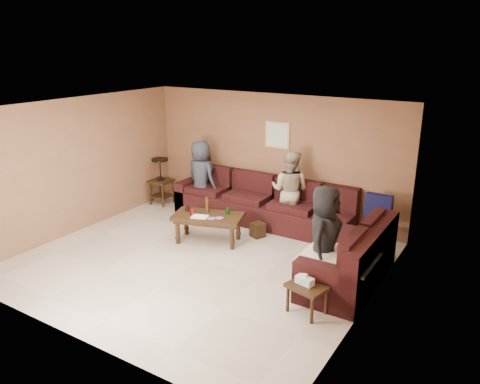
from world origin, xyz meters
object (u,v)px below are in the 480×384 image
at_px(side_table_right, 307,288).
at_px(person_left, 201,177).
at_px(coffee_table, 208,219).
at_px(person_right, 324,238).
at_px(end_table_left, 161,180).
at_px(sectional_sofa, 286,223).
at_px(person_middle, 290,190).
at_px(waste_bin, 258,230).

bearing_deg(side_table_right, person_left, 145.21).
xyz_separation_m(coffee_table, person_right, (2.38, -0.46, 0.35)).
xyz_separation_m(coffee_table, side_table_right, (2.47, -1.22, -0.07)).
height_order(coffee_table, end_table_left, end_table_left).
xyz_separation_m(sectional_sofa, coffee_table, (-1.16, -0.80, 0.11)).
bearing_deg(person_right, person_middle, 33.62).
bearing_deg(person_right, side_table_right, -178.12).
distance_m(coffee_table, waste_bin, 0.97).
bearing_deg(end_table_left, sectional_sofa, -6.06).
relative_size(waste_bin, person_left, 0.18).
height_order(sectional_sofa, person_right, person_right).
height_order(coffee_table, waste_bin, coffee_table).
bearing_deg(side_table_right, end_table_left, 152.57).
bearing_deg(person_right, end_table_left, 65.30).
height_order(end_table_left, person_right, person_right).
bearing_deg(person_middle, side_table_right, 115.27).
relative_size(side_table_right, person_middle, 0.37).
distance_m(end_table_left, waste_bin, 2.81).
distance_m(sectional_sofa, side_table_right, 2.41).
relative_size(sectional_sofa, person_left, 3.05).
bearing_deg(end_table_left, person_middle, 3.11).
relative_size(sectional_sofa, person_middle, 3.00).
bearing_deg(coffee_table, side_table_right, -26.30).
xyz_separation_m(sectional_sofa, person_middle, (-0.19, 0.51, 0.45)).
distance_m(side_table_right, waste_bin, 2.61).
height_order(sectional_sofa, waste_bin, sectional_sofa).
distance_m(waste_bin, person_right, 2.15).
bearing_deg(sectional_sofa, person_right, -45.99).
xyz_separation_m(side_table_right, person_right, (-0.09, 0.76, 0.41)).
bearing_deg(waste_bin, end_table_left, 169.74).
height_order(person_middle, person_right, person_right).
bearing_deg(person_left, end_table_left, 15.57).
relative_size(person_left, person_middle, 0.99).
bearing_deg(side_table_right, waste_bin, 134.14).
bearing_deg(sectional_sofa, waste_bin, -163.17).
relative_size(end_table_left, side_table_right, 1.77).
relative_size(side_table_right, waste_bin, 2.16).
distance_m(side_table_right, person_right, 0.87).
height_order(side_table_right, person_right, person_right).
distance_m(sectional_sofa, person_left, 2.27).
xyz_separation_m(coffee_table, person_middle, (0.96, 1.31, 0.34)).
bearing_deg(person_left, person_middle, -165.07).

